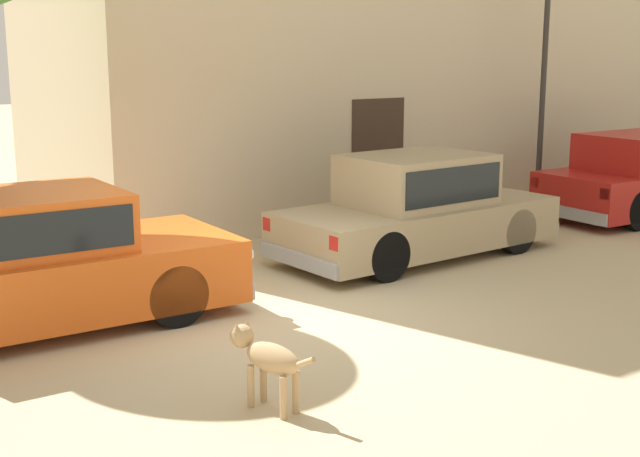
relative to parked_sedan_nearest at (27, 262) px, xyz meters
name	(u,v)px	position (x,y,z in m)	size (l,w,h in m)	color
ground_plane	(278,319)	(2.31, -1.26, -0.71)	(80.00, 80.00, 0.00)	tan
parked_sedan_nearest	(27,262)	(0.00, 0.00, 0.00)	(4.56, 1.93, 1.45)	#D15619
parked_sedan_second	(417,207)	(5.49, 0.09, 0.00)	(4.41, 1.89, 1.46)	tan
stray_dog_spotted	(266,356)	(1.00, -3.20, -0.27)	(0.36, 0.95, 0.69)	tan
street_lamp	(544,63)	(9.55, 1.44, 1.96)	(0.22, 0.22, 4.23)	#2D2B28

